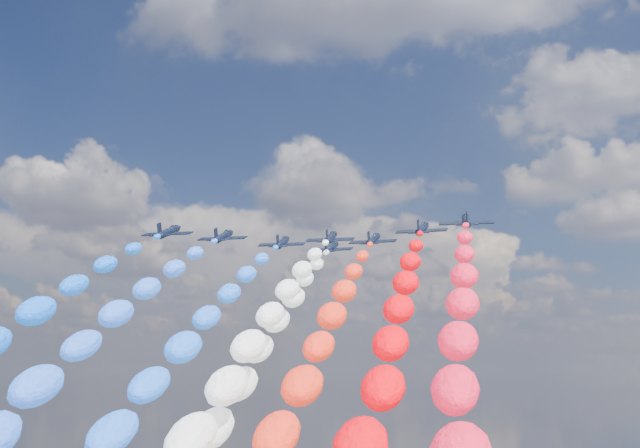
# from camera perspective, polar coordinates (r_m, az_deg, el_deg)

# --- Properties ---
(jet_0) EXTENTS (9.43, 12.68, 6.64)m
(jet_0) POSITION_cam_1_polar(r_m,az_deg,el_deg) (144.55, -11.16, -0.57)
(jet_0) COLOR black
(jet_1) EXTENTS (9.43, 12.68, 6.64)m
(jet_1) POSITION_cam_1_polar(r_m,az_deg,el_deg) (147.83, -7.18, -0.92)
(jet_1) COLOR black
(trail_1) EXTENTS (6.31, 124.99, 68.07)m
(trail_1) POSITION_cam_1_polar(r_m,az_deg,el_deg) (88.04, -22.11, -14.87)
(trail_1) COLOR blue
(jet_2) EXTENTS (9.82, 12.96, 6.64)m
(jet_2) POSITION_cam_1_polar(r_m,az_deg,el_deg) (153.90, -2.81, -1.38)
(jet_2) COLOR black
(trail_2) EXTENTS (6.31, 124.99, 68.07)m
(trail_2) POSITION_cam_1_polar(r_m,az_deg,el_deg) (91.60, -13.81, -15.15)
(trail_2) COLOR blue
(jet_3) EXTENTS (9.66, 12.84, 6.64)m
(jet_3) POSITION_cam_1_polar(r_m,az_deg,el_deg) (148.12, 0.80, -1.02)
(jet_3) COLOR black
(trail_3) EXTENTS (6.31, 124.99, 68.07)m
(trail_3) POSITION_cam_1_polar(r_m,az_deg,el_deg) (84.25, -8.15, -15.75)
(trail_3) COLOR white
(jet_4) EXTENTS (9.73, 12.89, 6.64)m
(jet_4) POSITION_cam_1_polar(r_m,az_deg,el_deg) (160.09, 0.82, -1.76)
(jet_4) COLOR black
(trail_4) EXTENTS (6.31, 124.99, 68.07)m
(trail_4) POSITION_cam_1_polar(r_m,az_deg,el_deg) (96.22, -6.96, -15.15)
(trail_4) COLOR white
(jet_5) EXTENTS (9.84, 12.97, 6.64)m
(jet_5) POSITION_cam_1_polar(r_m,az_deg,el_deg) (150.62, 3.97, -1.16)
(jet_5) COLOR black
(trail_5) EXTENTS (6.31, 124.99, 68.07)m
(trail_5) POSITION_cam_1_polar(r_m,az_deg,el_deg) (85.70, -2.17, -15.76)
(trail_5) COLOR #FA2A17
(jet_6) EXTENTS (9.99, 13.08, 6.64)m
(jet_6) POSITION_cam_1_polar(r_m,az_deg,el_deg) (140.05, 7.57, -0.36)
(jet_6) COLOR black
(jet_7) EXTENTS (9.72, 12.89, 6.64)m
(jet_7) POSITION_cam_1_polar(r_m,az_deg,el_deg) (133.72, 10.78, 0.24)
(jet_7) COLOR black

